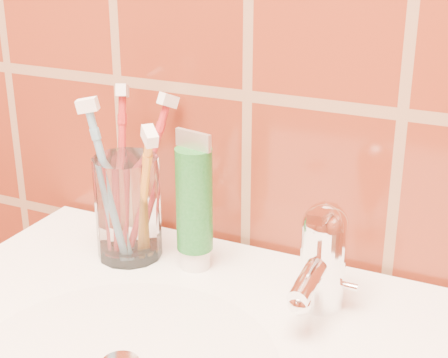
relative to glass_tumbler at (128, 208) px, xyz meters
The scene contains 7 objects.
glass_tumbler is the anchor object (origin of this frame).
toothpaste_tube 0.09m from the glass_tumbler, ahead, with size 0.05×0.04×0.17m.
faucet 0.25m from the glass_tumbler, ahead, with size 0.05×0.11×0.12m.
toothbrush_0 0.05m from the glass_tumbler, 131.83° to the left, with size 0.05×0.08×0.21m, color #A82425, non-canonical shape.
toothbrush_1 0.05m from the glass_tumbler, 84.20° to the left, with size 0.05×0.09×0.20m, color #AE2529, non-canonical shape.
toothbrush_2 0.04m from the glass_tumbler, 130.56° to the right, with size 0.06×0.04×0.21m, color #6BA0BF, non-canonical shape.
toothbrush_3 0.04m from the glass_tumbler, 24.71° to the right, with size 0.08×0.07×0.19m, color orange, non-canonical shape.
Camera 1 is at (0.32, 0.47, 1.25)m, focal length 55.00 mm.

